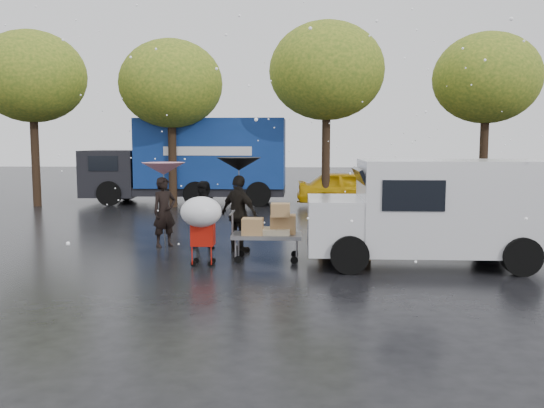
{
  "coord_description": "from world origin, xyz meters",
  "views": [
    {
      "loc": [
        1.54,
        -12.38,
        2.59
      ],
      "look_at": [
        0.87,
        1.0,
        1.12
      ],
      "focal_mm": 38.0,
      "sensor_mm": 36.0,
      "label": 1
    }
  ],
  "objects_px": {
    "yellow_taxi": "(349,188)",
    "white_van": "(433,210)",
    "person_black": "(239,214)",
    "blue_truck": "(193,161)",
    "shopping_cart": "(201,216)",
    "person_pink": "(164,212)",
    "vendor_cart": "(271,228)"
  },
  "relations": [
    {
      "from": "person_pink",
      "to": "shopping_cart",
      "type": "height_order",
      "value": "person_pink"
    },
    {
      "from": "person_pink",
      "to": "white_van",
      "type": "distance_m",
      "value": 6.38
    },
    {
      "from": "person_black",
      "to": "shopping_cart",
      "type": "relative_size",
      "value": 1.23
    },
    {
      "from": "yellow_taxi",
      "to": "white_van",
      "type": "bearing_deg",
      "value": -175.94
    },
    {
      "from": "person_pink",
      "to": "shopping_cart",
      "type": "bearing_deg",
      "value": -101.62
    },
    {
      "from": "person_pink",
      "to": "person_black",
      "type": "bearing_deg",
      "value": -60.09
    },
    {
      "from": "blue_truck",
      "to": "shopping_cart",
      "type": "bearing_deg",
      "value": -78.48
    },
    {
      "from": "shopping_cart",
      "to": "blue_truck",
      "type": "bearing_deg",
      "value": 101.52
    },
    {
      "from": "vendor_cart",
      "to": "shopping_cart",
      "type": "bearing_deg",
      "value": -153.92
    },
    {
      "from": "blue_truck",
      "to": "vendor_cart",
      "type": "bearing_deg",
      "value": -71.38
    },
    {
      "from": "person_black",
      "to": "shopping_cart",
      "type": "xyz_separation_m",
      "value": [
        -0.6,
        -1.61,
        0.16
      ]
    },
    {
      "from": "person_pink",
      "to": "vendor_cart",
      "type": "xyz_separation_m",
      "value": [
        2.7,
        -1.56,
        -0.13
      ]
    },
    {
      "from": "white_van",
      "to": "yellow_taxi",
      "type": "bearing_deg",
      "value": 94.44
    },
    {
      "from": "person_pink",
      "to": "yellow_taxi",
      "type": "height_order",
      "value": "person_pink"
    },
    {
      "from": "white_van",
      "to": "yellow_taxi",
      "type": "distance_m",
      "value": 10.9
    },
    {
      "from": "yellow_taxi",
      "to": "shopping_cart",
      "type": "bearing_deg",
      "value": 160.33
    },
    {
      "from": "person_black",
      "to": "shopping_cart",
      "type": "distance_m",
      "value": 1.73
    },
    {
      "from": "person_pink",
      "to": "blue_truck",
      "type": "relative_size",
      "value": 0.21
    },
    {
      "from": "vendor_cart",
      "to": "white_van",
      "type": "relative_size",
      "value": 0.31
    },
    {
      "from": "person_pink",
      "to": "yellow_taxi",
      "type": "xyz_separation_m",
      "value": [
        5.27,
        9.09,
        -0.15
      ]
    },
    {
      "from": "person_pink",
      "to": "white_van",
      "type": "xyz_separation_m",
      "value": [
        6.12,
        -1.77,
        0.3
      ]
    },
    {
      "from": "person_pink",
      "to": "white_van",
      "type": "bearing_deg",
      "value": -58.04
    },
    {
      "from": "person_pink",
      "to": "blue_truck",
      "type": "distance_m",
      "value": 10.02
    },
    {
      "from": "vendor_cart",
      "to": "blue_truck",
      "type": "distance_m",
      "value": 12.14
    },
    {
      "from": "shopping_cart",
      "to": "yellow_taxi",
      "type": "relative_size",
      "value": 0.35
    },
    {
      "from": "blue_truck",
      "to": "yellow_taxi",
      "type": "distance_m",
      "value": 6.58
    },
    {
      "from": "person_black",
      "to": "person_pink",
      "type": "bearing_deg",
      "value": 19.36
    },
    {
      "from": "blue_truck",
      "to": "person_pink",
      "type": "bearing_deg",
      "value": -83.28
    },
    {
      "from": "white_van",
      "to": "yellow_taxi",
      "type": "height_order",
      "value": "white_van"
    },
    {
      "from": "person_black",
      "to": "shopping_cart",
      "type": "height_order",
      "value": "person_black"
    },
    {
      "from": "white_van",
      "to": "yellow_taxi",
      "type": "relative_size",
      "value": 1.18
    },
    {
      "from": "person_black",
      "to": "blue_truck",
      "type": "distance_m",
      "value": 11.01
    }
  ]
}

